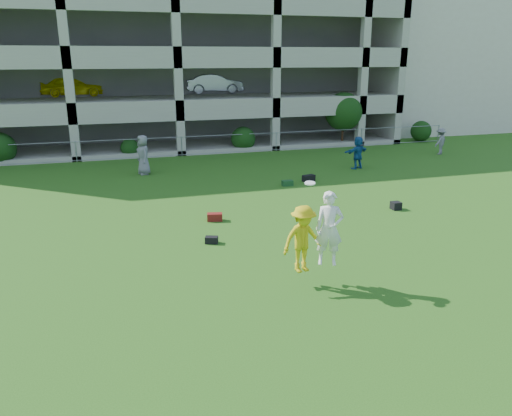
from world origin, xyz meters
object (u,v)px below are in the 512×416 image
object	(u,v)px
stucco_building	(428,65)
bystander_f	(440,141)
bystander_c	(143,155)
crate_d	(396,206)
parking_garage	(160,53)
frisbee_contest	(312,236)
bystander_d	(358,153)

from	to	relation	value
stucco_building	bystander_f	bearing A→B (deg)	-120.94
bystander_c	crate_d	xyz separation A→B (m)	(8.94, -9.09, -0.85)
parking_garage	stucco_building	bearing A→B (deg)	0.75
stucco_building	crate_d	size ratio (longest dim) A/B	45.71
bystander_c	parking_garage	distance (m)	14.13
stucco_building	frisbee_contest	bearing A→B (deg)	-129.13
bystander_c	bystander_f	bearing A→B (deg)	77.69
bystander_d	frisbee_contest	distance (m)	14.76
bystander_f	bystander_c	bearing A→B (deg)	-25.84
bystander_f	crate_d	xyz separation A→B (m)	(-8.85, -9.37, -0.65)
crate_d	frisbee_contest	distance (m)	7.97
parking_garage	crate_d	bearing A→B (deg)	-73.88
stucco_building	bystander_c	distance (m)	29.09
bystander_c	frisbee_contest	size ratio (longest dim) A/B	0.85
bystander_d	parking_garage	size ratio (longest dim) A/B	0.06
bystander_f	frisbee_contest	world-z (taller)	frisbee_contest
stucco_building	parking_garage	xyz separation A→B (m)	(-23.01, -0.30, 1.01)
crate_d	bystander_c	bearing A→B (deg)	134.52
stucco_building	parking_garage	world-z (taller)	parking_garage
bystander_c	frisbee_contest	distance (m)	14.70
parking_garage	bystander_c	bearing A→B (deg)	-101.22
frisbee_contest	parking_garage	bearing A→B (deg)	91.10
crate_d	stucco_building	bearing A→B (deg)	53.35
crate_d	parking_garage	distance (m)	23.70
bystander_f	bystander_d	bearing A→B (deg)	-8.73
bystander_f	parking_garage	size ratio (longest dim) A/B	0.05
bystander_d	bystander_f	size ratio (longest dim) A/B	1.08
bystander_d	stucco_building	bearing A→B (deg)	-153.69
frisbee_contest	parking_garage	world-z (taller)	parking_garage
bystander_d	bystander_f	xyz separation A→B (m)	(6.77, 2.20, -0.06)
stucco_building	frisbee_contest	world-z (taller)	stucco_building
crate_d	bystander_f	bearing A→B (deg)	46.63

